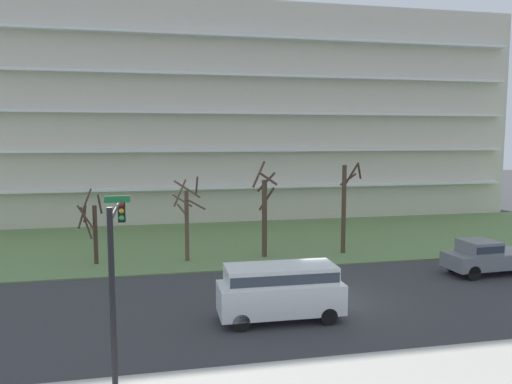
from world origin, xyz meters
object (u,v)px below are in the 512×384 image
tree_far_left (92,227)px  pickup_gray_center_left (489,256)px  tree_center (265,212)px  tree_right (345,204)px  van_white_near_left (280,288)px  traffic_signal_mast (116,249)px  tree_left (187,217)px

tree_far_left → pickup_gray_center_left: tree_far_left is taller
tree_center → tree_right: (5.40, -0.08, 0.33)m
van_white_near_left → pickup_gray_center_left: size_ratio=0.95×
traffic_signal_mast → tree_center: bearing=58.6°
tree_right → traffic_signal_mast: (-13.52, -13.22, 0.61)m
tree_right → tree_center: bearing=179.2°
tree_center → traffic_signal_mast: (-8.13, -13.30, 0.94)m
tree_left → van_white_near_left: (3.14, -10.61, -1.40)m
tree_right → van_white_near_left: bearing=-123.7°
tree_right → traffic_signal_mast: 18.92m
tree_right → pickup_gray_center_left: bearing=-45.6°
tree_far_left → tree_center: (10.49, -0.21, 0.67)m
tree_right → van_white_near_left: (-7.15, -10.71, -1.91)m
tree_far_left → pickup_gray_center_left: size_ratio=0.83×
tree_far_left → van_white_near_left: size_ratio=0.88×
tree_left → tree_right: (10.29, 0.10, 0.51)m
tree_center → van_white_near_left: bearing=-99.2°
tree_center → traffic_signal_mast: 15.61m
pickup_gray_center_left → traffic_signal_mast: 21.02m
traffic_signal_mast → pickup_gray_center_left: bearing=19.6°
tree_center → traffic_signal_mast: tree_center is taller
tree_far_left → pickup_gray_center_left: 22.96m
tree_left → tree_right: 10.30m
pickup_gray_center_left → tree_right: bearing=-48.4°
traffic_signal_mast → tree_left: bearing=76.2°
tree_left → tree_right: bearing=0.5°
tree_far_left → van_white_near_left: tree_far_left is taller
tree_left → tree_center: bearing=2.1°
tree_far_left → tree_right: size_ratio=0.75×
tree_far_left → pickup_gray_center_left: (21.98, -6.51, -1.29)m
tree_far_left → tree_left: 5.63m
tree_left → pickup_gray_center_left: size_ratio=0.97×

